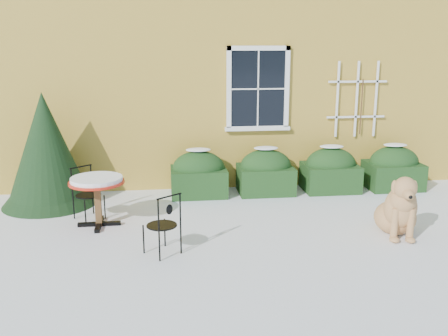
{
  "coord_description": "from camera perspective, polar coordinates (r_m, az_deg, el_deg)",
  "views": [
    {
      "loc": [
        -0.93,
        -6.64,
        2.8
      ],
      "look_at": [
        0.0,
        1.0,
        0.9
      ],
      "focal_mm": 40.0,
      "sensor_mm": 36.0,
      "label": 1
    }
  ],
  "objects": [
    {
      "name": "dog",
      "position": [
        7.93,
        19.34,
        -4.57
      ],
      "size": [
        0.74,
        1.07,
        0.99
      ],
      "rotation": [
        0.0,
        0.0,
        -0.18
      ],
      "color": "tan",
      "rests_on": "ground"
    },
    {
      "name": "bistro_table",
      "position": [
        8.04,
        -14.33,
        -1.95
      ],
      "size": [
        0.86,
        0.86,
        0.8
      ],
      "rotation": [
        0.0,
        0.0,
        -0.27
      ],
      "color": "black",
      "rests_on": "ground"
    },
    {
      "name": "patio_chair_far",
      "position": [
        8.51,
        -15.38,
        -2.79
      ],
      "size": [
        0.54,
        0.54,
        0.87
      ],
      "rotation": [
        0.0,
        0.0,
        0.68
      ],
      "color": "black",
      "rests_on": "ground"
    },
    {
      "name": "hedge_row",
      "position": [
        9.84,
        8.48,
        -0.39
      ],
      "size": [
        4.95,
        0.8,
        0.91
      ],
      "color": "black",
      "rests_on": "ground"
    },
    {
      "name": "house",
      "position": [
        13.67,
        -3.14,
        15.59
      ],
      "size": [
        12.4,
        8.4,
        6.4
      ],
      "color": "gold",
      "rests_on": "ground"
    },
    {
      "name": "evergreen_shrub",
      "position": [
        9.4,
        -19.57,
        0.85
      ],
      "size": [
        1.67,
        1.67,
        2.02
      ],
      "rotation": [
        0.0,
        0.0,
        -0.06
      ],
      "color": "black",
      "rests_on": "ground"
    },
    {
      "name": "patio_chair_near",
      "position": [
        6.86,
        -6.94,
        -6.38
      ],
      "size": [
        0.54,
        0.54,
        0.88
      ],
      "rotation": [
        0.0,
        0.0,
        3.78
      ],
      "color": "black",
      "rests_on": "ground"
    },
    {
      "name": "ground",
      "position": [
        7.26,
        0.96,
        -8.8
      ],
      "size": [
        80.0,
        80.0,
        0.0
      ],
      "primitive_type": "plane",
      "color": "white",
      "rests_on": "ground"
    }
  ]
}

